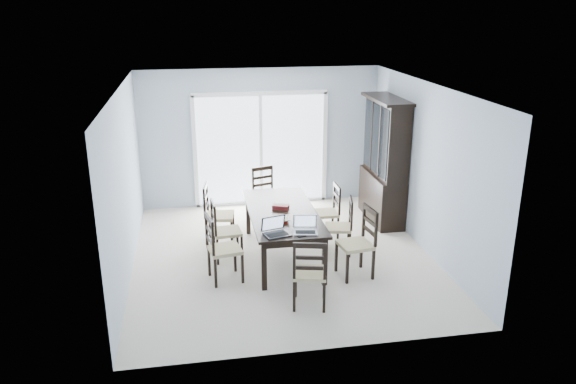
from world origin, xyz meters
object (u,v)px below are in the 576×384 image
china_hutch (384,162)px  chair_end_near (310,267)px  chair_left_mid (221,224)px  cell_phone (302,236)px  hot_tub (236,167)px  chair_left_near (218,241)px  chair_right_far (331,206)px  game_box (281,207)px  chair_right_mid (344,220)px  chair_left_far (213,208)px  chair_right_near (362,235)px  laptop_silver (305,229)px  laptop_dark (277,231)px  chair_end_far (265,188)px  dining_table (282,216)px

china_hutch → chair_end_near: size_ratio=1.99×
chair_left_mid → cell_phone: chair_left_mid is taller
chair_left_mid → hot_tub: (0.52, 3.49, -0.13)m
chair_left_mid → cell_phone: size_ratio=10.20×
china_hutch → chair_left_mid: 3.22m
chair_left_near → cell_phone: chair_left_near is taller
chair_right_far → game_box: bearing=119.8°
chair_right_far → cell_phone: bearing=153.4°
chair_left_near → chair_right_mid: bearing=96.3°
chair_left_far → chair_end_near: 2.53m
chair_end_near → chair_right_near: bearing=54.3°
chair_right_mid → game_box: bearing=95.1°
laptop_silver → china_hutch: bearing=58.7°
china_hutch → cell_phone: size_ratio=20.77×
cell_phone → chair_right_far: bearing=50.8°
laptop_dark → hot_tub: laptop_dark is taller
chair_left_near → chair_right_near: 2.02m
china_hutch → chair_end_far: bearing=169.4°
dining_table → chair_left_mid: chair_left_mid is taller
chair_left_far → chair_right_near: size_ratio=0.99×
chair_end_near → game_box: size_ratio=4.52×
chair_left_mid → hot_tub: bearing=166.3°
chair_right_near → cell_phone: (-0.91, -0.21, 0.14)m
chair_left_mid → game_box: 0.94m
chair_left_mid → chair_end_near: size_ratio=0.97×
chair_end_near → laptop_silver: (0.09, 0.70, 0.22)m
chair_left_mid → chair_right_mid: chair_left_mid is taller
chair_end_near → hot_tub: 5.18m
chair_end_near → cell_phone: (0.01, 0.59, 0.17)m
chair_right_mid → chair_end_near: size_ratio=0.93×
chair_left_far → chair_end_near: (1.09, -2.29, -0.03)m
chair_left_far → chair_right_near: chair_right_near is taller
china_hutch → chair_right_far: size_ratio=2.10×
china_hutch → laptop_dark: 3.12m
laptop_silver → game_box: (-0.18, 0.99, -0.02)m
china_hutch → chair_left_far: (-3.03, -0.55, -0.46)m
chair_right_mid → laptop_dark: size_ratio=2.63×
chair_left_far → chair_right_far: 1.91m
chair_left_mid → laptop_silver: bearing=43.4°
china_hutch → chair_left_far: bearing=-169.7°
laptop_dark → cell_phone: size_ratio=3.70×
chair_left_far → hot_tub: 2.93m
laptop_silver → chair_left_mid: bearing=148.2°
china_hutch → chair_left_near: (-3.03, -1.87, -0.47)m
chair_left_mid → chair_right_far: 1.91m
dining_table → game_box: size_ratio=8.98×
chair_left_far → chair_end_near: chair_left_far is taller
dining_table → chair_right_mid: chair_right_mid is taller
chair_left_far → chair_end_far: size_ratio=1.05×
chair_left_far → chair_right_mid: bearing=78.5°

